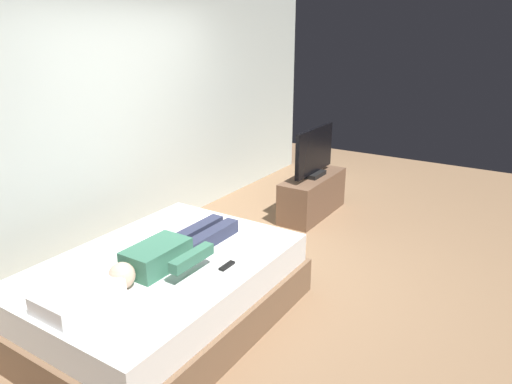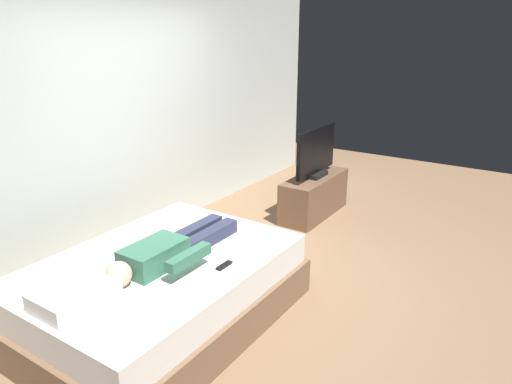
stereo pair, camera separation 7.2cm
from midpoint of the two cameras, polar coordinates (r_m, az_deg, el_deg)
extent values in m
plane|color=#8C6B4C|center=(4.41, -0.28, -10.41)|extent=(10.00, 10.00, 0.00)
cube|color=silver|center=(5.25, -13.31, 10.16)|extent=(6.40, 0.10, 2.80)
cube|color=brown|center=(3.82, -11.72, -13.31)|extent=(2.09, 1.51, 0.30)
cube|color=white|center=(3.69, -12.00, -9.76)|extent=(2.01, 1.43, 0.24)
cube|color=white|center=(3.20, -21.47, -11.82)|extent=(0.48, 0.34, 0.12)
cube|color=#387056|center=(3.48, -12.59, -7.68)|extent=(0.48, 0.28, 0.18)
sphere|color=beige|center=(3.29, -16.67, -9.74)|extent=(0.18, 0.18, 0.18)
cube|color=#2D334C|center=(3.81, -5.97, -5.48)|extent=(0.60, 0.11, 0.11)
cube|color=#2D334C|center=(3.90, -7.82, -4.93)|extent=(0.60, 0.11, 0.11)
cube|color=#387056|center=(3.33, -8.45, -7.95)|extent=(0.40, 0.08, 0.08)
cube|color=black|center=(3.46, -4.17, -8.97)|extent=(0.15, 0.04, 0.02)
cube|color=brown|center=(5.79, 6.55, -0.41)|extent=(1.10, 0.40, 0.50)
cube|color=black|center=(5.70, 6.65, 2.19)|extent=(0.32, 0.20, 0.05)
cube|color=black|center=(5.62, 6.77, 5.07)|extent=(0.88, 0.05, 0.54)
camera|label=1|loc=(0.04, -90.46, -0.16)|focal=32.79mm
camera|label=2|loc=(0.04, 89.54, 0.16)|focal=32.79mm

